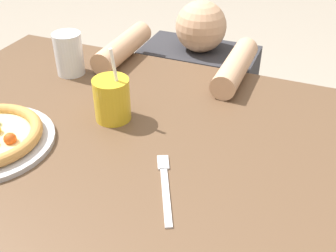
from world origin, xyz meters
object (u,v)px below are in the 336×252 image
Objects in this scene: water_cup_clear at (69,53)px; diner_seated at (196,126)px; drink_cup_colored at (112,99)px; fork at (165,184)px.

diner_seated is at bearing 53.77° from water_cup_clear.
water_cup_clear is at bearing 144.11° from drink_cup_colored.
diner_seated is (0.04, 0.54, -0.41)m from drink_cup_colored.
fork is (0.44, -0.34, -0.06)m from water_cup_clear.
diner_seated reaches higher than fork.
diner_seated is (0.27, 0.38, -0.42)m from water_cup_clear.
diner_seated is at bearing 103.13° from fork.
water_cup_clear is 0.63m from diner_seated.
fork is 0.82m from diner_seated.
diner_seated reaches higher than water_cup_clear.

